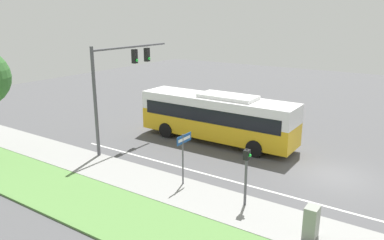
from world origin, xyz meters
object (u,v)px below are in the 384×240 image
object	(u,v)px
pedestrian_signal	(246,168)
street_sign	(183,150)
utility_cabinet	(311,222)
signal_gantry	(119,75)
bus	(217,115)

from	to	relation	value
pedestrian_signal	street_sign	world-z (taller)	street_sign
street_sign	utility_cabinet	size ratio (longest dim) A/B	2.12
signal_gantry	street_sign	size ratio (longest dim) A/B	2.46
signal_gantry	street_sign	world-z (taller)	signal_gantry
signal_gantry	pedestrian_signal	size ratio (longest dim) A/B	2.46
bus	pedestrian_signal	xyz separation A→B (m)	(-7.15, -5.64, 0.04)
pedestrian_signal	signal_gantry	bearing A→B (deg)	75.21
bus	utility_cabinet	distance (m)	12.03
signal_gantry	street_sign	bearing A→B (deg)	-110.03
utility_cabinet	street_sign	bearing A→B (deg)	79.92
street_sign	utility_cabinet	world-z (taller)	street_sign
signal_gantry	utility_cabinet	xyz separation A→B (m)	(-3.59, -13.33, -4.00)
bus	signal_gantry	distance (m)	6.97
pedestrian_signal	street_sign	size ratio (longest dim) A/B	1.00
bus	pedestrian_signal	world-z (taller)	bus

